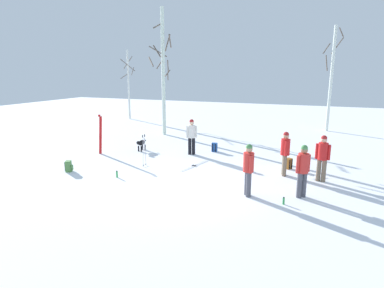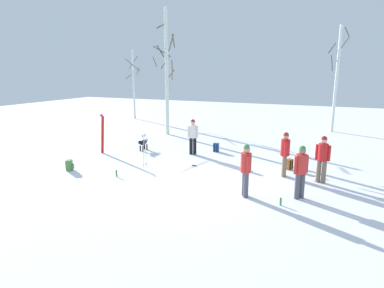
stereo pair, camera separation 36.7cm
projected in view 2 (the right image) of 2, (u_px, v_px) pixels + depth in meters
The scene contains 19 objects.
ground_plane at pixel (179, 183), 11.65m from camera, with size 60.00×60.00×0.00m, color white.
person_0 at pixel (323, 156), 11.56m from camera, with size 0.52×0.34×1.72m.
person_1 at pixel (246, 167), 10.25m from camera, with size 0.34×0.46×1.72m.
person_2 at pixel (193, 134), 15.51m from camera, with size 0.48×0.34×1.72m.
person_3 at pixel (301, 169), 10.09m from camera, with size 0.40×0.39×1.72m.
person_4 at pixel (285, 151), 12.25m from camera, with size 0.34×0.51×1.72m.
dog at pixel (143, 143), 16.40m from camera, with size 0.24×0.90×0.57m.
ski_pair_planted_0 at pixel (103, 134), 15.80m from camera, with size 0.14×0.23×1.92m.
ski_pair_lying_0 at pixel (195, 166), 13.80m from camera, with size 0.58×1.92×0.05m.
ski_poles_0 at pixel (144, 149), 13.65m from camera, with size 0.07×0.26×1.36m.
backpack_0 at pixel (70, 165), 13.13m from camera, with size 0.34×0.32×0.44m.
backpack_1 at pixel (289, 164), 13.26m from camera, with size 0.34×0.33×0.44m.
backpack_2 at pixel (216, 147), 16.19m from camera, with size 0.28×0.30×0.44m.
water_bottle_0 at pixel (117, 174), 12.38m from camera, with size 0.07×0.07×0.26m.
water_bottle_1 at pixel (281, 202), 9.74m from camera, with size 0.06×0.06×0.23m.
birch_tree_0 at pixel (134, 83), 26.82m from camera, with size 1.40×1.39×5.60m.
birch_tree_1 at pixel (167, 86), 23.01m from camera, with size 1.35×1.23×5.60m.
birch_tree_2 at pixel (166, 71), 19.83m from camera, with size 1.67×1.66×7.63m.
birch_tree_3 at pixel (337, 78), 20.84m from camera, with size 1.20×1.15×6.76m.
Camera 2 is at (4.86, -9.94, 3.95)m, focal length 30.38 mm.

